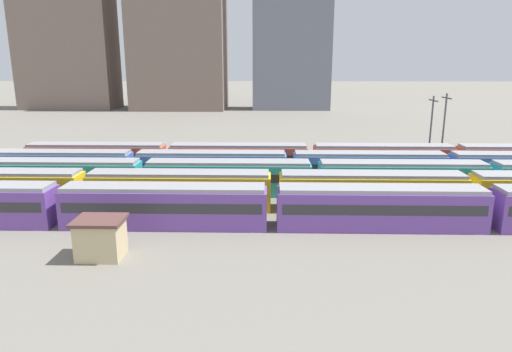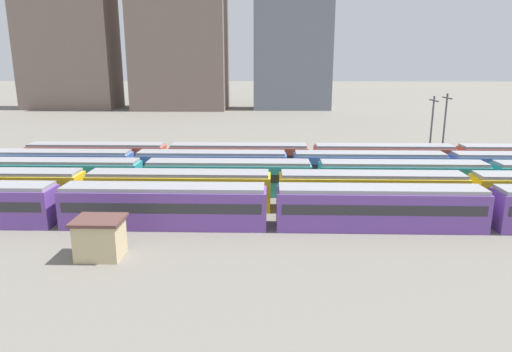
# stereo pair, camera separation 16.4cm
# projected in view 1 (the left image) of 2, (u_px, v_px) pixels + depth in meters

# --- Properties ---
(ground_plane) EXTENTS (600.00, 600.00, 0.00)m
(ground_plane) POSITION_uv_depth(u_px,v_px,m) (129.00, 193.00, 51.02)
(ground_plane) COLOR slate
(train_track_0) EXTENTS (112.50, 3.06, 3.75)m
(train_track_0) POSITION_uv_depth(u_px,v_px,m) (490.00, 208.00, 39.63)
(train_track_0) COLOR #6B429E
(train_track_0) RESTS_ON ground_plane
(train_track_1) EXTENTS (93.60, 3.06, 3.75)m
(train_track_1) POSITION_uv_depth(u_px,v_px,m) (371.00, 191.00, 44.89)
(train_track_1) COLOR yellow
(train_track_1) RESTS_ON ground_plane
(train_track_2) EXTENTS (93.60, 3.06, 3.75)m
(train_track_2) POSITION_uv_depth(u_px,v_px,m) (402.00, 178.00, 49.83)
(train_track_2) COLOR teal
(train_track_2) RESTS_ON ground_plane
(train_track_3) EXTENTS (93.60, 3.06, 3.75)m
(train_track_3) POSITION_uv_depth(u_px,v_px,m) (368.00, 167.00, 54.93)
(train_track_3) COLOR #4C70BC
(train_track_3) RESTS_ON ground_plane
(train_track_4) EXTENTS (93.60, 3.06, 3.75)m
(train_track_4) POSITION_uv_depth(u_px,v_px,m) (383.00, 159.00, 59.90)
(train_track_4) COLOR #BC4C38
(train_track_4) RESTS_ON ground_plane
(catenary_pole_1) EXTENTS (0.24, 3.20, 9.79)m
(catenary_pole_1) POSITION_uv_depth(u_px,v_px,m) (431.00, 128.00, 62.06)
(catenary_pole_1) COLOR #4C4C51
(catenary_pole_1) RESTS_ON ground_plane
(catenary_pole_3) EXTENTS (0.24, 3.20, 10.15)m
(catenary_pole_3) POSITION_uv_depth(u_px,v_px,m) (444.00, 127.00, 61.71)
(catenary_pole_3) COLOR #4C4C51
(catenary_pole_3) RESTS_ON ground_plane
(signal_hut) EXTENTS (3.60, 3.00, 3.04)m
(signal_hut) POSITION_uv_depth(u_px,v_px,m) (101.00, 238.00, 33.90)
(signal_hut) COLOR #C6B284
(signal_hut) RESTS_ON ground_plane
(distant_building_0) EXTENTS (28.20, 13.68, 50.85)m
(distant_building_0) POSITION_uv_depth(u_px,v_px,m) (65.00, 23.00, 137.64)
(distant_building_0) COLOR #7A665B
(distant_building_0) RESTS_ON ground_plane
(distant_building_1) EXTENTS (27.81, 19.38, 51.52)m
(distant_building_1) POSITION_uv_depth(u_px,v_px,m) (178.00, 22.00, 136.72)
(distant_building_1) COLOR #7A665B
(distant_building_1) RESTS_ON ground_plane
(distant_building_2) EXTENTS (23.14, 12.23, 50.81)m
(distant_building_2) POSITION_uv_depth(u_px,v_px,m) (292.00, 23.00, 135.98)
(distant_building_2) COLOR slate
(distant_building_2) RESTS_ON ground_plane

